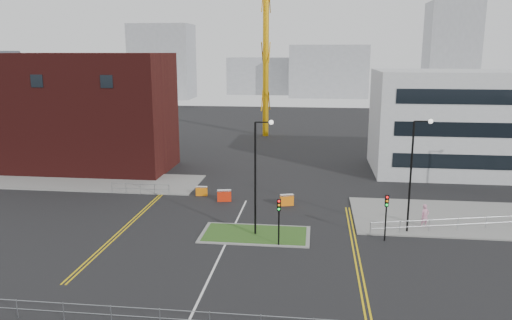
{
  "coord_description": "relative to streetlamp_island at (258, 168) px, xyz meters",
  "views": [
    {
      "loc": [
        6.53,
        -28.96,
        14.25
      ],
      "look_at": [
        1.47,
        12.86,
        5.0
      ],
      "focal_mm": 35.0,
      "sensor_mm": 36.0,
      "label": 1
    }
  ],
  "objects": [
    {
      "name": "ground",
      "position": [
        -2.22,
        -8.0,
        -5.41
      ],
      "size": [
        200.0,
        200.0,
        0.0
      ],
      "primitive_type": "plane",
      "color": "black",
      "rests_on": "ground"
    },
    {
      "name": "pavement_left",
      "position": [
        -22.22,
        14.0,
        -5.35
      ],
      "size": [
        28.0,
        8.0,
        0.12
      ],
      "primitive_type": "cube",
      "color": "slate",
      "rests_on": "ground"
    },
    {
      "name": "pavement_right",
      "position": [
        19.78,
        6.0,
        -5.35
      ],
      "size": [
        24.0,
        10.0,
        0.12
      ],
      "primitive_type": "cube",
      "color": "slate",
      "rests_on": "ground"
    },
    {
      "name": "island_kerb",
      "position": [
        -0.22,
        0.0,
        -5.37
      ],
      "size": [
        8.6,
        4.6,
        0.08
      ],
      "primitive_type": "cube",
      "color": "slate",
      "rests_on": "ground"
    },
    {
      "name": "grass_island",
      "position": [
        -0.22,
        0.0,
        -5.35
      ],
      "size": [
        8.0,
        4.0,
        0.12
      ],
      "primitive_type": "cube",
      "color": "#2A521B",
      "rests_on": "ground"
    },
    {
      "name": "brick_building",
      "position": [
        -25.19,
        20.0,
        1.44
      ],
      "size": [
        24.2,
        10.07,
        14.24
      ],
      "color": "#421210",
      "rests_on": "ground"
    },
    {
      "name": "office_block",
      "position": [
        23.79,
        23.97,
        0.59
      ],
      "size": [
        25.0,
        12.2,
        12.0
      ],
      "color": "silver",
      "rests_on": "ground"
    },
    {
      "name": "streetlamp_island",
      "position": [
        0.0,
        0.0,
        0.0
      ],
      "size": [
        1.46,
        0.36,
        9.18
      ],
      "color": "black",
      "rests_on": "ground"
    },
    {
      "name": "streetlamp_right_near",
      "position": [
        12.0,
        2.0,
        0.0
      ],
      "size": [
        1.46,
        0.36,
        9.18
      ],
      "color": "black",
      "rests_on": "ground"
    },
    {
      "name": "traffic_light_island",
      "position": [
        1.78,
        -2.02,
        -2.85
      ],
      "size": [
        0.28,
        0.33,
        3.65
      ],
      "color": "black",
      "rests_on": "ground"
    },
    {
      "name": "traffic_light_right",
      "position": [
        9.78,
        -0.02,
        -2.85
      ],
      "size": [
        0.28,
        0.33,
        3.65
      ],
      "color": "black",
      "rests_on": "ground"
    },
    {
      "name": "railing_front",
      "position": [
        -2.22,
        -14.0,
        -4.63
      ],
      "size": [
        24.05,
        0.05,
        1.1
      ],
      "color": "gray",
      "rests_on": "ground"
    },
    {
      "name": "railing_left",
      "position": [
        -13.22,
        10.0,
        -4.67
      ],
      "size": [
        6.05,
        0.05,
        1.1
      ],
      "color": "gray",
      "rests_on": "ground"
    },
    {
      "name": "railing_right",
      "position": [
        18.28,
        3.5,
        -4.63
      ],
      "size": [
        19.05,
        5.05,
        1.1
      ],
      "color": "gray",
      "rests_on": "ground"
    },
    {
      "name": "centre_line",
      "position": [
        -2.22,
        -6.0,
        -5.41
      ],
      "size": [
        0.15,
        30.0,
        0.01
      ],
      "primitive_type": "cube",
      "color": "silver",
      "rests_on": "ground"
    },
    {
      "name": "yellow_left_a",
      "position": [
        -11.22,
        2.0,
        -5.41
      ],
      "size": [
        0.12,
        24.0,
        0.01
      ],
      "primitive_type": "cube",
      "color": "gold",
      "rests_on": "ground"
    },
    {
      "name": "yellow_left_b",
      "position": [
        -10.92,
        2.0,
        -5.41
      ],
      "size": [
        0.12,
        24.0,
        0.01
      ],
      "primitive_type": "cube",
      "color": "gold",
      "rests_on": "ground"
    },
    {
      "name": "yellow_right_a",
      "position": [
        7.28,
        -2.0,
        -5.41
      ],
      "size": [
        0.12,
        20.0,
        0.01
      ],
      "primitive_type": "cube",
      "color": "gold",
      "rests_on": "ground"
    },
    {
      "name": "yellow_right_b",
      "position": [
        7.58,
        -2.0,
        -5.41
      ],
      "size": [
        0.12,
        20.0,
        0.01
      ],
      "primitive_type": "cube",
      "color": "gold",
      "rests_on": "ground"
    },
    {
      "name": "skyline_a",
      "position": [
        -42.22,
        112.0,
        5.59
      ],
      "size": [
        18.0,
        12.0,
        22.0
      ],
      "primitive_type": "cube",
      "color": "gray",
      "rests_on": "ground"
    },
    {
      "name": "skyline_b",
      "position": [
        7.78,
        122.0,
        2.59
      ],
      "size": [
        24.0,
        12.0,
        16.0
      ],
      "primitive_type": "cube",
      "color": "gray",
      "rests_on": "ground"
    },
    {
      "name": "skyline_c",
      "position": [
        42.78,
        117.0,
        8.59
      ],
      "size": [
        14.0,
        12.0,
        28.0
      ],
      "primitive_type": "cube",
      "color": "gray",
      "rests_on": "ground"
    },
    {
      "name": "skyline_d",
      "position": [
        -10.22,
        132.0,
        0.59
      ],
      "size": [
        30.0,
        12.0,
        12.0
      ],
      "primitive_type": "cube",
      "color": "gray",
      "rests_on": "ground"
    },
    {
      "name": "pedestrian",
      "position": [
        13.39,
        3.35,
        -4.42
      ],
      "size": [
        0.86,
        0.74,
        1.99
      ],
      "primitive_type": "imported",
      "rotation": [
        0.0,
        0.0,
        0.44
      ],
      "color": "pink",
      "rests_on": "ground"
    },
    {
      "name": "barrier_left",
      "position": [
        -6.91,
        10.23,
        -4.9
      ],
      "size": [
        1.15,
        0.43,
        0.95
      ],
      "color": "orange",
      "rests_on": "ground"
    },
    {
      "name": "barrier_mid",
      "position": [
        -4.31,
        8.62,
        -4.8
      ],
      "size": [
        1.4,
        0.71,
        1.13
      ],
      "color": "red",
      "rests_on": "ground"
    },
    {
      "name": "barrier_right",
      "position": [
        1.78,
        8.0,
        -4.83
      ],
      "size": [
        1.34,
        0.77,
        1.07
      ],
      "color": "orange",
      "rests_on": "ground"
    }
  ]
}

